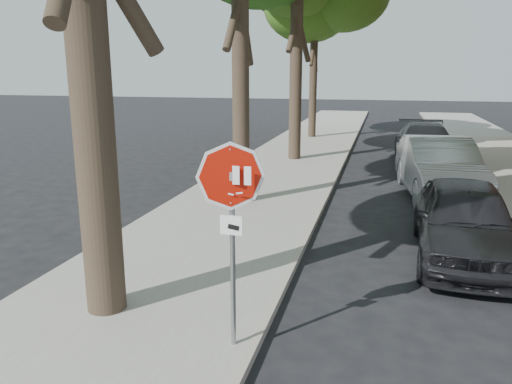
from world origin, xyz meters
TOP-DOWN VIEW (x-y plane):
  - ground at (0.00, 0.00)m, footprint 120.00×120.00m
  - sidewalk_left at (-2.50, 12.00)m, footprint 4.00×55.00m
  - curb_left at (-0.45, 12.00)m, footprint 0.12×55.00m
  - curb_right at (3.95, 12.00)m, footprint 0.12×55.00m
  - stop_sign at (-0.70, -0.03)m, footprint 0.76×0.34m
  - car_a at (2.60, 4.31)m, footprint 1.90×4.45m
  - car_b at (2.60, 9.35)m, footprint 2.34×5.25m
  - car_c at (2.60, 14.84)m, footprint 2.30×5.37m

SIDE VIEW (x-z plane):
  - ground at x=0.00m, z-range 0.00..0.00m
  - sidewalk_left at x=-2.50m, z-range 0.00..0.12m
  - curb_left at x=-0.45m, z-range 0.00..0.13m
  - curb_right at x=3.95m, z-range 0.00..0.13m
  - car_a at x=2.60m, z-range 0.00..1.50m
  - car_c at x=2.60m, z-range 0.00..1.54m
  - car_b at x=2.60m, z-range 0.00..1.67m
  - stop_sign at x=-0.70m, z-range 0.64..3.25m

